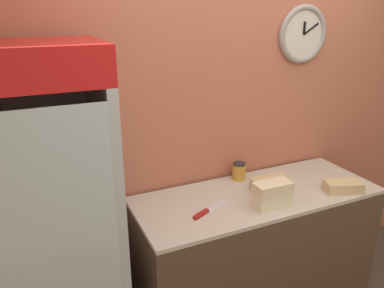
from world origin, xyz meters
TOP-DOWN VIEW (x-y plane):
  - wall_back at (0.01, 1.24)m, footprint 5.20×0.10m
  - prep_counter at (0.00, 0.87)m, footprint 1.67×0.64m
  - beverage_cooler at (-1.30, 0.92)m, footprint 0.68×0.63m
  - sandwich_stack_bottom at (-0.01, 0.70)m, footprint 0.24×0.12m
  - sandwich_stack_middle at (-0.01, 0.70)m, footprint 0.24×0.12m
  - sandwich_flat_left at (0.54, 0.66)m, footprint 0.27×0.20m
  - sandwich_flat_right at (0.10, 0.89)m, footprint 0.25×0.13m
  - chefs_knife at (-0.42, 0.79)m, footprint 0.30×0.17m
  - condiment_jar at (0.00, 1.12)m, footprint 0.10×0.10m

SIDE VIEW (x-z plane):
  - prep_counter at x=0.00m, z-range 0.00..0.92m
  - chefs_knife at x=-0.42m, z-range 0.92..0.94m
  - sandwich_flat_left at x=0.54m, z-range 0.92..0.99m
  - sandwich_stack_bottom at x=-0.01m, z-range 0.92..1.00m
  - sandwich_flat_right at x=0.10m, z-range 0.92..1.00m
  - condiment_jar at x=0.00m, z-range 0.92..1.04m
  - sandwich_stack_middle at x=-0.01m, z-range 1.00..1.08m
  - beverage_cooler at x=-1.30m, z-range 0.08..2.03m
  - wall_back at x=0.01m, z-range 0.01..2.71m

